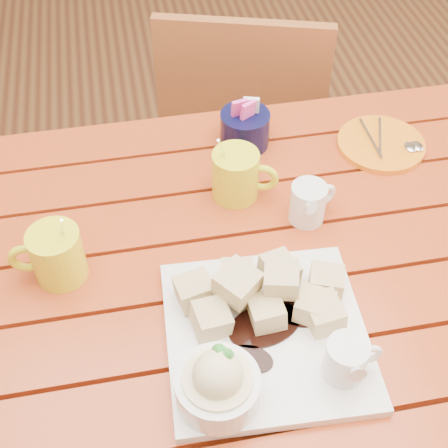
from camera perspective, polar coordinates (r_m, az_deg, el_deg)
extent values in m
cube|color=maroon|center=(0.88, 3.47, -15.52)|extent=(1.20, 0.11, 0.03)
cube|color=maroon|center=(0.94, 1.86, -9.45)|extent=(1.20, 0.11, 0.03)
cube|color=maroon|center=(1.00, 0.49, -4.12)|extent=(1.20, 0.11, 0.03)
cube|color=maroon|center=(1.08, -0.68, 0.53)|extent=(1.20, 0.11, 0.03)
cube|color=maroon|center=(1.16, -1.70, 4.55)|extent=(1.20, 0.11, 0.03)
cube|color=maroon|center=(1.25, -2.59, 8.03)|extent=(1.20, 0.11, 0.03)
cube|color=maroon|center=(1.29, -2.63, 6.60)|extent=(1.12, 0.04, 0.08)
cylinder|color=maroon|center=(1.65, 16.99, -0.05)|extent=(0.06, 0.06, 0.72)
cube|color=white|center=(0.91, 3.87, -10.05)|extent=(0.30, 0.30, 0.02)
cube|color=#BD8E39|center=(0.89, 5.29, -5.01)|extent=(0.06, 0.06, 0.04)
cube|color=#BD8E39|center=(0.94, 9.31, -5.27)|extent=(0.06, 0.06, 0.04)
cube|color=#BD8E39|center=(0.93, 1.26, -4.95)|extent=(0.06, 0.06, 0.04)
cube|color=#BD8E39|center=(0.94, 5.07, -4.28)|extent=(0.06, 0.06, 0.04)
cube|color=#BD8E39|center=(0.88, 1.23, -5.43)|extent=(0.07, 0.07, 0.04)
cube|color=#BD8E39|center=(0.89, -1.18, -8.66)|extent=(0.06, 0.06, 0.04)
cube|color=#BD8E39|center=(0.91, -2.71, -6.15)|extent=(0.06, 0.06, 0.04)
cube|color=#BD8E39|center=(0.90, 9.12, -8.06)|extent=(0.05, 0.05, 0.04)
cube|color=#BD8E39|center=(0.91, 8.28, -7.51)|extent=(0.07, 0.07, 0.04)
cube|color=#BD8E39|center=(0.89, 3.92, -8.04)|extent=(0.05, 0.05, 0.04)
cylinder|color=white|center=(0.83, -0.57, -14.77)|extent=(0.11, 0.11, 0.04)
cylinder|color=#F5E6B4|center=(0.82, -0.58, -14.36)|extent=(0.09, 0.09, 0.03)
sphere|color=#F5E6B4|center=(0.80, -0.59, -13.63)|extent=(0.06, 0.06, 0.06)
cone|color=green|center=(0.78, 0.41, -11.96)|extent=(0.04, 0.04, 0.03)
cone|color=green|center=(0.79, -0.55, -11.55)|extent=(0.03, 0.03, 0.03)
cylinder|color=white|center=(0.85, 11.03, -12.05)|extent=(0.06, 0.06, 0.06)
cylinder|color=black|center=(0.83, 11.29, -11.11)|extent=(0.04, 0.04, 0.01)
cone|color=white|center=(0.82, 11.88, -12.89)|extent=(0.02, 0.02, 0.03)
torus|color=white|center=(0.86, 13.11, -11.54)|extent=(0.04, 0.01, 0.04)
cylinder|color=yellow|center=(0.98, -14.98, -2.76)|extent=(0.08, 0.08, 0.09)
cylinder|color=black|center=(0.95, -15.41, -1.29)|extent=(0.07, 0.07, 0.01)
torus|color=yellow|center=(0.99, -17.63, -3.00)|extent=(0.06, 0.02, 0.06)
cylinder|color=silver|center=(0.96, -14.55, -1.04)|extent=(0.02, 0.05, 0.12)
cylinder|color=yellow|center=(1.07, 1.05, 4.52)|extent=(0.08, 0.08, 0.09)
cylinder|color=black|center=(1.04, 1.08, 6.04)|extent=(0.07, 0.07, 0.01)
torus|color=yellow|center=(1.07, 3.54, 4.23)|extent=(0.06, 0.03, 0.06)
cylinder|color=silver|center=(1.05, 0.25, 6.01)|extent=(0.04, 0.04, 0.12)
cylinder|color=white|center=(1.04, 7.67, 1.91)|extent=(0.06, 0.06, 0.07)
cylinder|color=white|center=(1.02, 7.84, 3.17)|extent=(0.05, 0.05, 0.01)
cone|color=white|center=(1.01, 8.28, 1.71)|extent=(0.03, 0.03, 0.03)
torus|color=white|center=(1.05, 9.52, 2.22)|extent=(0.04, 0.02, 0.04)
cylinder|color=black|center=(1.18, 1.92, 8.68)|extent=(0.09, 0.09, 0.07)
cube|color=#F843A8|center=(1.15, 1.41, 10.39)|extent=(0.03, 0.02, 0.04)
cube|color=white|center=(1.16, 2.51, 10.63)|extent=(0.03, 0.02, 0.04)
cube|color=#F843A8|center=(1.15, 2.18, 10.18)|extent=(0.03, 0.03, 0.04)
cylinder|color=orange|center=(1.23, 14.15, 7.11)|extent=(0.17, 0.17, 0.01)
cylinder|color=silver|center=(1.22, 13.28, 7.63)|extent=(0.01, 0.12, 0.01)
cylinder|color=silver|center=(1.23, 14.08, 7.71)|extent=(0.05, 0.11, 0.01)
ellipsoid|color=silver|center=(1.22, 16.67, 6.77)|extent=(0.02, 0.03, 0.01)
ellipsoid|color=silver|center=(1.23, 17.25, 6.83)|extent=(0.02, 0.03, 0.01)
cube|color=brown|center=(1.78, 2.00, 8.65)|extent=(0.50, 0.50, 0.03)
cylinder|color=brown|center=(2.05, 7.08, 6.51)|extent=(0.03, 0.03, 0.40)
cylinder|color=brown|center=(2.06, -2.48, 7.25)|extent=(0.03, 0.03, 0.40)
cylinder|color=brown|center=(1.80, 6.76, -0.51)|extent=(0.03, 0.03, 0.40)
cylinder|color=brown|center=(1.82, -4.02, 0.39)|extent=(0.03, 0.03, 0.40)
cube|color=brown|center=(1.50, 1.59, 11.09)|extent=(0.39, 0.15, 0.42)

